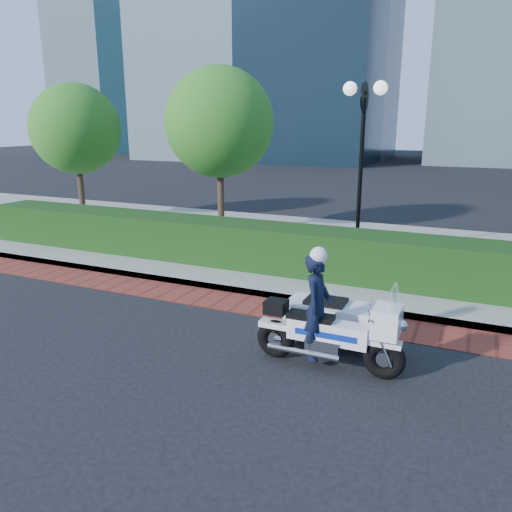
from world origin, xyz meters
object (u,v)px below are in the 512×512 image
at_px(tree_a, 76,129).
at_px(lamppost, 362,144).
at_px(tree_b, 219,123).
at_px(police_motorcycle, 328,319).

bearing_deg(tree_a, lamppost, -7.41).
bearing_deg(lamppost, tree_a, 172.59).
xyz_separation_m(lamppost, tree_b, (-4.50, 1.30, 0.48)).
bearing_deg(police_motorcycle, lamppost, 98.82).
bearing_deg(tree_a, police_motorcycle, -31.12).
bearing_deg(police_motorcycle, tree_a, 148.95).
relative_size(tree_a, tree_b, 0.94).
distance_m(tree_a, police_motorcycle, 12.89).
xyz_separation_m(tree_a, tree_b, (5.50, 0.00, 0.21)).
height_order(tree_a, tree_b, tree_b).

